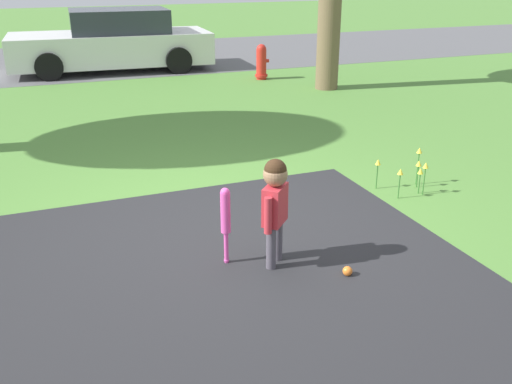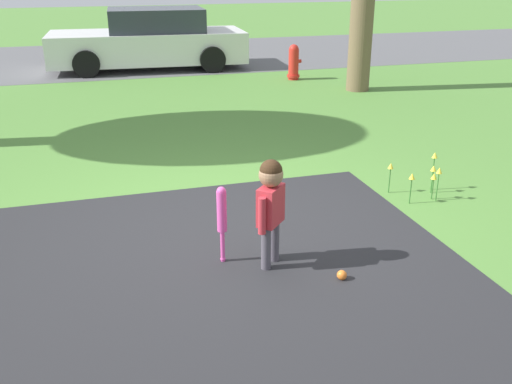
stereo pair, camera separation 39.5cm
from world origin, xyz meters
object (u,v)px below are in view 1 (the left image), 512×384
object	(u,v)px
sports_ball	(347,271)
parked_car	(113,42)
baseball_bat	(226,215)
child	(275,198)
fire_hydrant	(261,62)

from	to	relation	value
sports_ball	parked_car	bearing A→B (deg)	91.43
baseball_bat	parked_car	distance (m)	9.45
baseball_bat	parked_car	size ratio (longest dim) A/B	0.15
baseball_bat	sports_ball	xyz separation A→B (m)	(0.81, -0.54, -0.38)
child	parked_car	bearing A→B (deg)	42.06
sports_ball	parked_car	distance (m)	10.00
parked_car	fire_hydrant	bearing A→B (deg)	143.73
child	fire_hydrant	xyz separation A→B (m)	(2.88, 7.36, -0.23)
parked_car	child	bearing A→B (deg)	92.29
fire_hydrant	parked_car	distance (m)	3.49
child	parked_car	xyz separation A→B (m)	(0.21, 9.59, 0.04)
sports_ball	fire_hydrant	xyz separation A→B (m)	(2.43, 7.75, 0.31)
parked_car	sports_ball	bearing A→B (deg)	94.96
baseball_bat	parked_car	bearing A→B (deg)	86.60
parked_car	baseball_bat	bearing A→B (deg)	90.13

